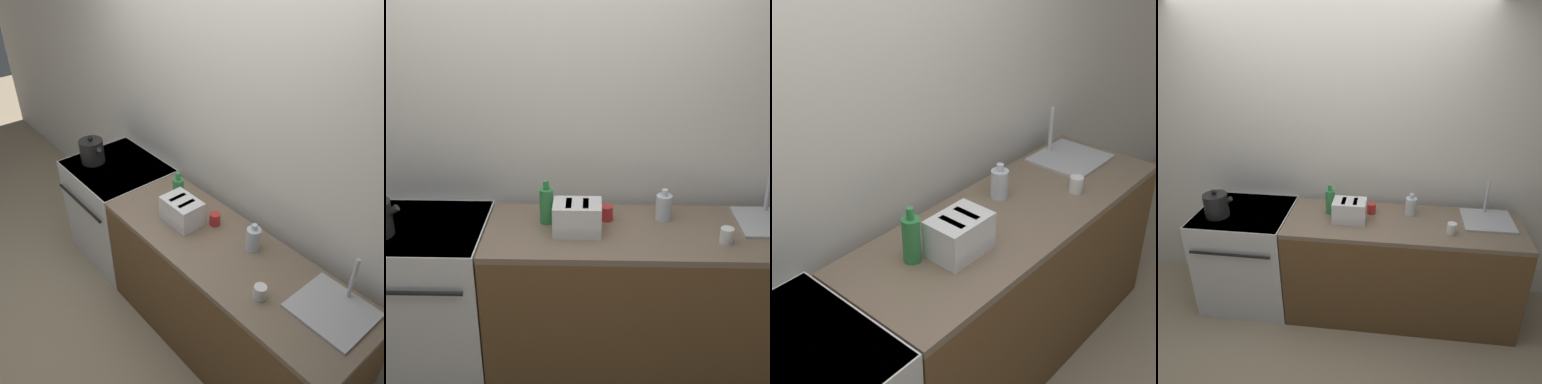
# 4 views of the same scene
# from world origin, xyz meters

# --- Properties ---
(wall_back) EXTENTS (8.00, 0.05, 2.60)m
(wall_back) POSITION_xyz_m (0.00, 0.73, 1.30)
(wall_back) COLOR silver
(wall_back) RESTS_ON ground_plane
(counter_block) EXTENTS (1.87, 0.64, 0.89)m
(counter_block) POSITION_xyz_m (0.66, 0.32, 0.44)
(counter_block) COLOR brown
(counter_block) RESTS_ON ground_plane
(toaster) EXTENTS (0.26, 0.18, 0.17)m
(toaster) POSITION_xyz_m (0.24, 0.29, 0.97)
(toaster) COLOR white
(toaster) RESTS_ON counter_block
(sink_tray) EXTENTS (0.39, 0.36, 0.28)m
(sink_tray) POSITION_xyz_m (1.33, 0.43, 0.90)
(sink_tray) COLOR #B7B7BC
(sink_tray) RESTS_ON counter_block
(bottle_clear) EXTENTS (0.09, 0.09, 0.18)m
(bottle_clear) POSITION_xyz_m (0.72, 0.46, 0.96)
(bottle_clear) COLOR silver
(bottle_clear) RESTS_ON counter_block
(bottle_green) EXTENTS (0.08, 0.08, 0.25)m
(bottle_green) POSITION_xyz_m (0.06, 0.40, 0.99)
(bottle_green) COLOR #338C47
(bottle_green) RESTS_ON counter_block
(cup_red) EXTENTS (0.07, 0.07, 0.08)m
(cup_red) POSITION_xyz_m (0.40, 0.44, 0.93)
(cup_red) COLOR red
(cup_red) RESTS_ON counter_block
(cup_white) EXTENTS (0.07, 0.07, 0.08)m
(cup_white) POSITION_xyz_m (1.02, 0.20, 0.93)
(cup_white) COLOR white
(cup_white) RESTS_ON counter_block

